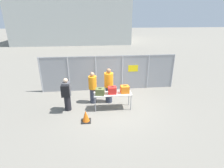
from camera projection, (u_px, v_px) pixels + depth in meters
ground_plane at (113, 106)px, 8.80m from camera, size 120.00×120.00×0.00m
fence_section at (109, 72)px, 10.45m from camera, size 8.03×0.07×2.11m
inspection_table at (113, 95)px, 8.38m from camera, size 1.82×0.61×0.80m
suitcase_olive at (100, 92)px, 8.16m from camera, size 0.45×0.37×0.34m
suitcase_red at (112, 90)px, 8.29m from camera, size 0.40×0.33×0.36m
suitcase_orange at (125, 89)px, 8.38m from camera, size 0.41×0.37×0.37m
traveler_hooded at (67, 93)px, 8.12m from camera, size 0.40×0.62×1.62m
security_worker_near at (109, 85)px, 8.93m from camera, size 0.46×0.46×1.84m
security_worker_far at (93, 87)px, 8.90m from camera, size 0.41×0.41×1.67m
utility_trailer at (126, 75)px, 12.12m from camera, size 4.34×2.09×0.68m
distant_hangar at (75, 18)px, 30.99m from camera, size 17.96×13.50×7.72m
traffic_cone at (86, 117)px, 7.48m from camera, size 0.41×0.41×0.52m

